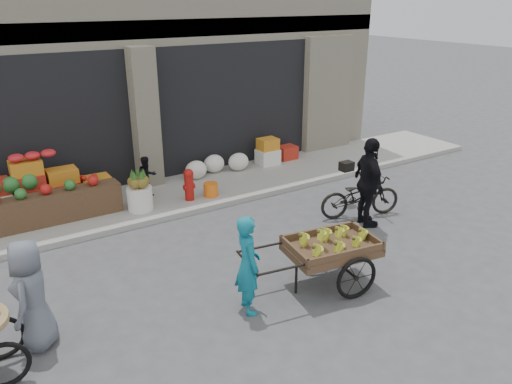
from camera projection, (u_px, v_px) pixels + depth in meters
ground at (265, 282)px, 8.03m from camera, size 80.00×80.00×0.00m
sidewalk at (165, 197)px, 11.23m from camera, size 18.00×2.20×0.12m
building at (98, 33)px, 13.10m from camera, size 14.00×6.45×7.00m
fruit_display at (42, 190)px, 9.99m from camera, size 3.10×1.12×1.24m
pineapple_bin at (140, 198)px, 10.35m from camera, size 0.52×0.52×0.50m
fire_hydrant at (189, 183)px, 10.81m from camera, size 0.22×0.22×0.71m
orange_bucket at (211, 189)px, 11.11m from camera, size 0.32×0.32×0.30m
right_bay_goods at (250, 157)px, 12.88m from camera, size 3.35×0.60×0.70m
seated_person at (147, 177)px, 10.94m from camera, size 0.51×0.43×0.93m
banana_cart at (329, 245)px, 7.68m from camera, size 2.45×1.28×0.98m
vendor_woman at (248, 265)px, 7.05m from camera, size 0.46×0.61×1.50m
vendor_grey at (32, 295)px, 6.32m from camera, size 0.78×0.88×1.51m
bicycle at (360, 196)px, 10.27m from camera, size 1.82×1.10×0.90m
cyclist at (369, 183)px, 9.69m from camera, size 0.75×1.14×1.80m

